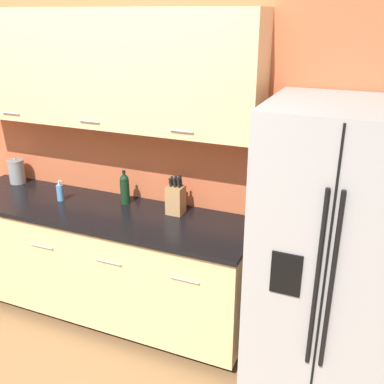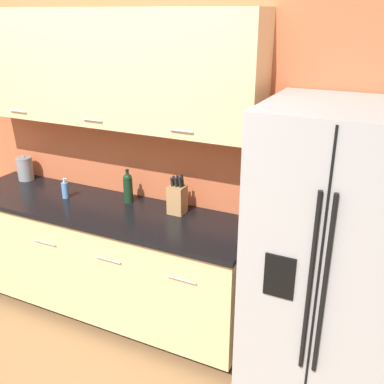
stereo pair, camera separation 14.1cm
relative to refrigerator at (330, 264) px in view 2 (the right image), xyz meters
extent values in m
cube|color=#BC5B38|center=(-1.71, 0.43, 0.38)|extent=(10.00, 0.05, 2.60)
cube|color=#E0B77F|center=(-1.68, 0.25, 0.99)|extent=(2.30, 0.32, 0.78)
cylinder|color=#99999E|center=(-2.38, 0.08, 0.66)|extent=(0.16, 0.01, 0.01)
cylinder|color=#99999E|center=(-1.68, 0.08, 0.66)|extent=(0.16, 0.01, 0.01)
cylinder|color=#99999E|center=(-0.99, 0.08, 0.66)|extent=(0.16, 0.01, 0.01)
cube|color=black|center=(-1.68, 0.13, -0.88)|extent=(2.30, 0.54, 0.09)
cube|color=#E0B77F|center=(-1.68, 0.09, -0.43)|extent=(2.34, 0.62, 0.80)
cube|color=black|center=(-1.68, 0.08, -0.02)|extent=(2.36, 0.64, 0.03)
cylinder|color=#99999E|center=(-1.97, -0.23, -0.21)|extent=(0.20, 0.01, 0.01)
cylinder|color=#99999E|center=(-1.40, -0.23, -0.21)|extent=(0.20, 0.01, 0.01)
cylinder|color=#99999E|center=(-0.84, -0.23, -0.21)|extent=(0.20, 0.01, 0.01)
cube|color=#9E9EA0|center=(0.00, 0.00, 0.00)|extent=(0.85, 0.80, 1.84)
cube|color=black|center=(0.00, -0.40, 0.00)|extent=(0.01, 0.01, 1.80)
cylinder|color=black|center=(-0.03, -0.42, 0.09)|extent=(0.02, 0.02, 1.01)
cylinder|color=black|center=(0.04, -0.42, 0.09)|extent=(0.02, 0.02, 1.01)
cube|color=black|center=(-0.19, -0.40, 0.09)|extent=(0.16, 0.01, 0.24)
cube|color=#A87A4C|center=(-1.12, 0.24, 0.10)|extent=(0.12, 0.11, 0.21)
cylinder|color=black|center=(-1.15, 0.26, 0.24)|extent=(0.02, 0.03, 0.07)
cylinder|color=black|center=(-1.15, 0.22, 0.24)|extent=(0.02, 0.03, 0.07)
cylinder|color=black|center=(-1.12, 0.26, 0.25)|extent=(0.02, 0.04, 0.08)
cylinder|color=black|center=(-1.12, 0.22, 0.24)|extent=(0.02, 0.03, 0.07)
cylinder|color=black|center=(-1.08, 0.26, 0.25)|extent=(0.02, 0.04, 0.09)
cylinder|color=black|center=(-1.08, 0.22, 0.25)|extent=(0.02, 0.03, 0.08)
cylinder|color=black|center=(-1.54, 0.26, 0.09)|extent=(0.07, 0.07, 0.18)
sphere|color=black|center=(-1.54, 0.26, 0.20)|extent=(0.07, 0.07, 0.07)
cylinder|color=black|center=(-1.54, 0.26, 0.22)|extent=(0.02, 0.02, 0.06)
cylinder|color=black|center=(-1.54, 0.26, 0.25)|extent=(0.03, 0.03, 0.02)
cylinder|color=#4C7FB2|center=(-2.03, 0.11, 0.06)|extent=(0.05, 0.05, 0.13)
cylinder|color=#B2B2B5|center=(-2.03, 0.11, 0.15)|extent=(0.02, 0.02, 0.04)
cylinder|color=#B2B2B5|center=(-2.02, 0.11, 0.16)|extent=(0.03, 0.01, 0.01)
cylinder|color=gray|center=(-2.61, 0.28, 0.10)|extent=(0.13, 0.13, 0.19)
cylinder|color=gray|center=(-2.61, 0.28, 0.20)|extent=(0.14, 0.14, 0.01)
sphere|color=gray|center=(-2.61, 0.28, 0.21)|extent=(0.02, 0.02, 0.02)
camera|label=1|loc=(0.13, -2.43, 1.35)|focal=42.00mm
camera|label=2|loc=(0.26, -2.37, 1.35)|focal=42.00mm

